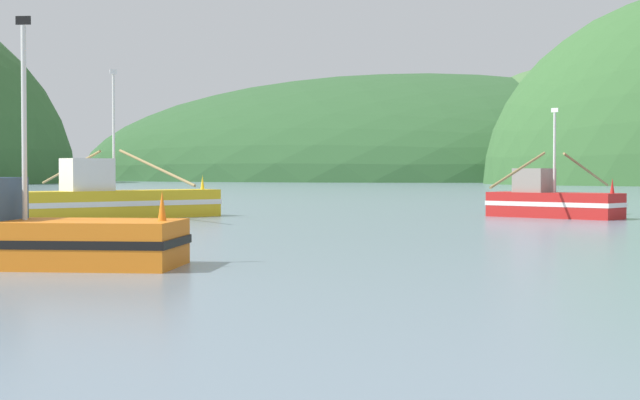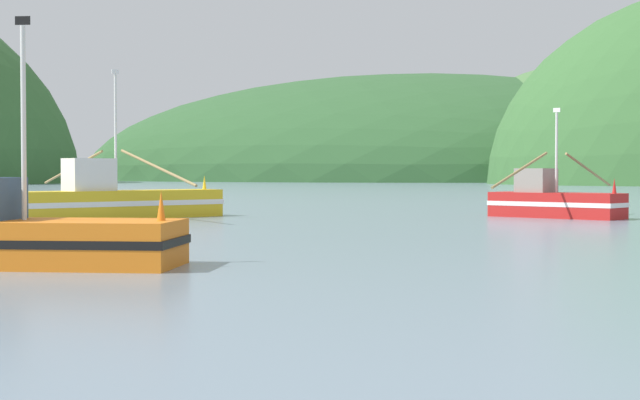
{
  "view_description": "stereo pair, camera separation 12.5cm",
  "coord_description": "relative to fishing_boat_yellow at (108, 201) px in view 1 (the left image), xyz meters",
  "views": [
    {
      "loc": [
        6.59,
        -0.38,
        2.21
      ],
      "look_at": [
        1.28,
        26.89,
        1.4
      ],
      "focal_mm": 54.92,
      "sensor_mm": 36.0,
      "label": 1
    },
    {
      "loc": [
        6.71,
        -0.35,
        2.21
      ],
      "look_at": [
        1.28,
        26.89,
        1.4
      ],
      "focal_mm": 54.92,
      "sensor_mm": 36.0,
      "label": 2
    }
  ],
  "objects": [
    {
      "name": "fishing_boat_yellow",
      "position": [
        0.0,
        0.0,
        0.0
      ],
      "size": [
        11.16,
        10.08,
        6.94
      ],
      "rotation": [
        0.0,
        0.0,
        0.91
      ],
      "color": "gold",
      "rests_on": "ground"
    },
    {
      "name": "fishing_boat_red",
      "position": [
        20.23,
        5.54,
        -0.06
      ],
      "size": [
        6.55,
        9.75,
        5.24
      ],
      "rotation": [
        0.0,
        0.0,
        5.74
      ],
      "color": "red",
      "rests_on": "ground"
    },
    {
      "name": "hill_mid_left",
      "position": [
        -8.44,
        217.02,
        -0.85
      ],
      "size": [
        175.45,
        140.36,
        54.68
      ],
      "primitive_type": "ellipsoid",
      "color": "#2D562D",
      "rests_on": "ground"
    }
  ]
}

